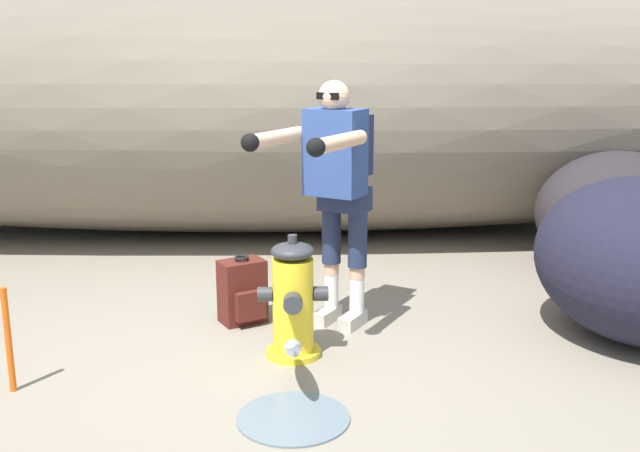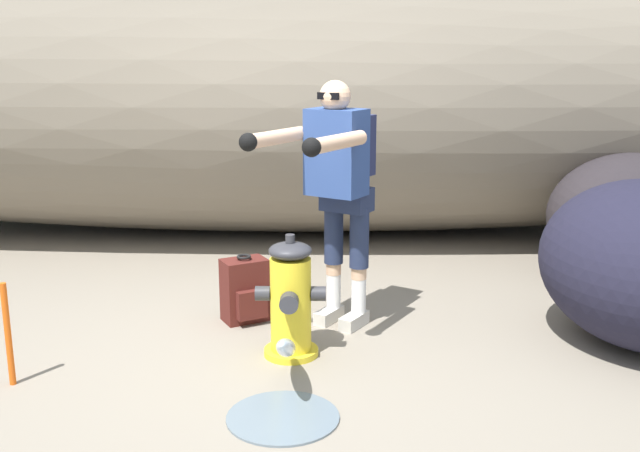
{
  "view_description": "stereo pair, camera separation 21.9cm",
  "coord_description": "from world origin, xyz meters",
  "px_view_note": "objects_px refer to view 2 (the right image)",
  "views": [
    {
      "loc": [
        0.17,
        -4.2,
        1.85
      ],
      "look_at": [
        0.33,
        0.36,
        0.75
      ],
      "focal_mm": 41.45,
      "sensor_mm": 36.0,
      "label": 1
    },
    {
      "loc": [
        0.39,
        -4.21,
        1.85
      ],
      "look_at": [
        0.33,
        0.36,
        0.75
      ],
      "focal_mm": 41.45,
      "sensor_mm": 36.0,
      "label": 2
    }
  ],
  "objects_px": {
    "utility_worker": "(338,175)",
    "survey_stake": "(8,334)",
    "spare_backpack": "(245,291)",
    "fire_hydrant": "(291,301)",
    "boulder_mid": "(630,215)"
  },
  "relations": [
    {
      "from": "spare_backpack",
      "to": "survey_stake",
      "type": "height_order",
      "value": "survey_stake"
    },
    {
      "from": "spare_backpack",
      "to": "survey_stake",
      "type": "xyz_separation_m",
      "value": [
        -1.2,
        -1.03,
        0.08
      ]
    },
    {
      "from": "fire_hydrant",
      "to": "utility_worker",
      "type": "distance_m",
      "value": 0.9
    },
    {
      "from": "utility_worker",
      "to": "spare_backpack",
      "type": "relative_size",
      "value": 3.53
    },
    {
      "from": "fire_hydrant",
      "to": "spare_backpack",
      "type": "height_order",
      "value": "fire_hydrant"
    },
    {
      "from": "utility_worker",
      "to": "spare_backpack",
      "type": "bearing_deg",
      "value": -68.75
    },
    {
      "from": "spare_backpack",
      "to": "boulder_mid",
      "type": "bearing_deg",
      "value": 81.91
    },
    {
      "from": "boulder_mid",
      "to": "survey_stake",
      "type": "distance_m",
      "value": 4.8
    },
    {
      "from": "fire_hydrant",
      "to": "spare_backpack",
      "type": "xyz_separation_m",
      "value": [
        -0.35,
        0.6,
        -0.14
      ]
    },
    {
      "from": "spare_backpack",
      "to": "survey_stake",
      "type": "distance_m",
      "value": 1.59
    },
    {
      "from": "survey_stake",
      "to": "spare_backpack",
      "type": "bearing_deg",
      "value": 40.5
    },
    {
      "from": "fire_hydrant",
      "to": "boulder_mid",
      "type": "xyz_separation_m",
      "value": [
        2.73,
        1.73,
        0.16
      ]
    },
    {
      "from": "utility_worker",
      "to": "survey_stake",
      "type": "height_order",
      "value": "utility_worker"
    },
    {
      "from": "utility_worker",
      "to": "survey_stake",
      "type": "xyz_separation_m",
      "value": [
        -1.84,
        -0.92,
        -0.75
      ]
    },
    {
      "from": "utility_worker",
      "to": "spare_backpack",
      "type": "height_order",
      "value": "utility_worker"
    }
  ]
}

